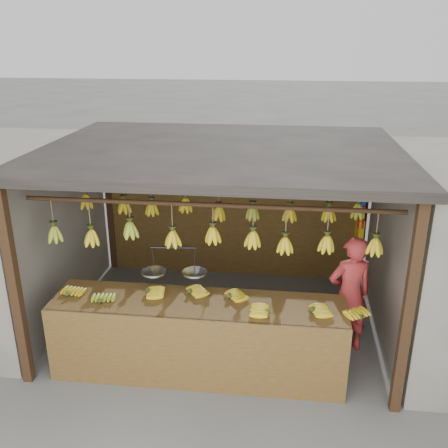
# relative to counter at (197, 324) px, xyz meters

# --- Properties ---
(ground) EXTENTS (80.00, 80.00, 0.00)m
(ground) POSITION_rel_counter_xyz_m (0.12, 1.23, -0.70)
(ground) COLOR #5B5B57
(stall) EXTENTS (4.30, 3.30, 2.40)m
(stall) POSITION_rel_counter_xyz_m (0.12, 1.55, 1.27)
(stall) COLOR black
(stall) RESTS_ON ground
(counter) EXTENTS (3.52, 0.74, 0.96)m
(counter) POSITION_rel_counter_xyz_m (0.00, 0.00, 0.00)
(counter) COLOR brown
(counter) RESTS_ON ground
(hanging_bananas) EXTENTS (3.64, 2.24, 0.40)m
(hanging_bananas) POSITION_rel_counter_xyz_m (0.11, 1.23, 0.91)
(hanging_bananas) COLOR #92A523
(hanging_bananas) RESTS_ON ground
(balance_scale) EXTENTS (0.72, 0.31, 0.82)m
(balance_scale) POSITION_rel_counter_xyz_m (-0.28, 0.23, 0.54)
(balance_scale) COLOR black
(balance_scale) RESTS_ON ground
(vendor) EXTENTS (0.63, 0.51, 1.50)m
(vendor) POSITION_rel_counter_xyz_m (1.72, 0.77, 0.05)
(vendor) COLOR #BF3333
(vendor) RESTS_ON ground
(bag_bundles) EXTENTS (0.08, 0.26, 1.32)m
(bag_bundles) POSITION_rel_counter_xyz_m (2.06, 2.58, 0.31)
(bag_bundles) COLOR #1426BF
(bag_bundles) RESTS_ON ground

